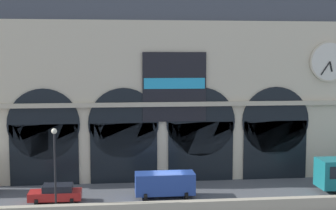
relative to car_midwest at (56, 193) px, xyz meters
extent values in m
plane|color=#54565B|center=(9.68, 0.87, -0.80)|extent=(200.00, 200.00, 0.00)
cube|color=#B2A891|center=(9.68, -4.32, -0.26)|extent=(90.00, 0.70, 1.09)
cube|color=beige|center=(9.68, 7.95, 7.11)|extent=(39.55, 4.17, 15.83)
cube|color=#424751|center=(9.68, 8.25, 17.12)|extent=(39.55, 3.57, 4.18)
cube|color=black|center=(-1.73, 5.82, 2.16)|extent=(6.50, 0.20, 5.92)
cylinder|color=black|center=(-1.73, 5.82, 5.12)|extent=(6.85, 0.20, 6.85)
cube|color=black|center=(5.88, 5.82, 2.16)|extent=(6.50, 0.20, 5.92)
cylinder|color=black|center=(5.88, 5.82, 5.12)|extent=(6.85, 0.20, 6.85)
cube|color=black|center=(13.48, 5.82, 2.16)|extent=(6.50, 0.20, 5.92)
cylinder|color=black|center=(13.48, 5.82, 5.12)|extent=(6.85, 0.20, 6.85)
cube|color=black|center=(21.09, 5.82, 2.16)|extent=(6.50, 0.20, 5.92)
cylinder|color=black|center=(21.09, 5.82, 5.12)|extent=(6.85, 0.20, 6.85)
cylinder|color=beige|center=(26.47, 5.72, 11.04)|extent=(4.03, 0.25, 4.03)
cylinder|color=silver|center=(26.47, 5.60, 11.04)|extent=(3.73, 0.06, 3.73)
cube|color=black|center=(26.59, 5.54, 10.55)|extent=(0.40, 0.04, 1.03)
cube|color=black|center=(26.03, 5.52, 10.39)|extent=(0.98, 0.04, 1.38)
cube|color=black|center=(10.83, 5.70, 8.60)|extent=(6.22, 0.12, 6.76)
cube|color=#26A5D8|center=(10.83, 5.62, 8.95)|extent=(5.97, 0.04, 1.05)
cube|color=#C0B49A|center=(9.68, 5.72, 6.92)|extent=(39.55, 0.50, 0.44)
cube|color=red|center=(-0.06, 0.00, -0.15)|extent=(4.40, 1.80, 0.70)
cube|color=black|center=(0.16, 0.00, 0.47)|extent=(2.46, 1.62, 0.55)
cylinder|color=black|center=(-1.51, -0.81, -0.50)|extent=(0.28, 0.60, 0.60)
cylinder|color=black|center=(-1.51, 0.81, -0.50)|extent=(0.28, 0.60, 0.60)
cylinder|color=black|center=(1.39, -0.81, -0.50)|extent=(0.28, 0.60, 0.60)
cylinder|color=black|center=(1.39, 0.81, -0.50)|extent=(0.28, 0.60, 0.60)
cube|color=#28479E|center=(9.35, 0.50, 0.47)|extent=(5.20, 2.00, 1.86)
cylinder|color=black|center=(7.58, -0.40, -0.46)|extent=(0.28, 0.68, 0.68)
cylinder|color=black|center=(7.58, 1.40, -0.46)|extent=(0.28, 0.68, 0.68)
cylinder|color=black|center=(11.11, -0.40, -0.46)|extent=(0.28, 0.68, 0.68)
cylinder|color=black|center=(11.11, 1.40, -0.46)|extent=(0.28, 0.68, 0.68)
cylinder|color=black|center=(25.01, 1.41, -0.30)|extent=(0.28, 1.00, 1.00)
cylinder|color=black|center=(0.42, -3.52, 2.45)|extent=(0.16, 0.16, 6.50)
sphere|color=#F2EDCC|center=(0.42, -3.52, 5.88)|extent=(0.44, 0.44, 0.44)
camera|label=1|loc=(5.10, -40.65, 11.60)|focal=51.49mm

